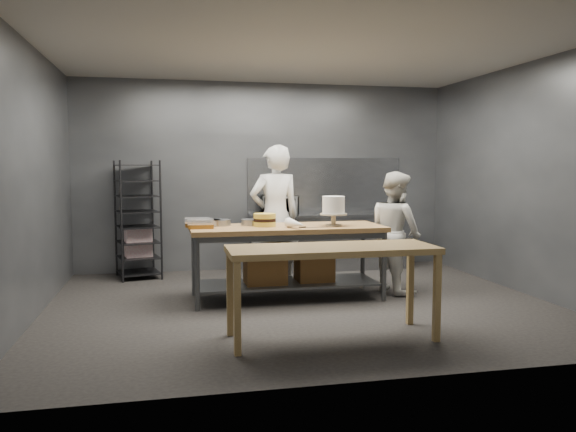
{
  "coord_description": "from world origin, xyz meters",
  "views": [
    {
      "loc": [
        -1.57,
        -6.49,
        1.67
      ],
      "look_at": [
        -0.11,
        0.27,
        1.05
      ],
      "focal_mm": 35.0,
      "sensor_mm": 36.0,
      "label": 1
    }
  ],
  "objects_px": {
    "chef_right": "(395,232)",
    "layer_cake": "(265,220)",
    "near_counter": "(332,255)",
    "microwave": "(280,205)",
    "chef_behind": "(275,217)",
    "frosted_cake_stand": "(333,207)",
    "speed_rack": "(138,221)",
    "work_table": "(287,254)"
  },
  "relations": [
    {
      "from": "near_counter",
      "to": "speed_rack",
      "type": "distance_m",
      "value": 4.0
    },
    {
      "from": "chef_right",
      "to": "microwave",
      "type": "xyz_separation_m",
      "value": [
        -1.21,
        1.78,
        0.25
      ]
    },
    {
      "from": "chef_right",
      "to": "layer_cake",
      "type": "distance_m",
      "value": 1.78
    },
    {
      "from": "work_table",
      "to": "near_counter",
      "type": "xyz_separation_m",
      "value": [
        0.08,
        -1.7,
        0.24
      ]
    },
    {
      "from": "chef_behind",
      "to": "frosted_cake_stand",
      "type": "distance_m",
      "value": 1.02
    },
    {
      "from": "work_table",
      "to": "frosted_cake_stand",
      "type": "relative_size",
      "value": 6.45
    },
    {
      "from": "work_table",
      "to": "near_counter",
      "type": "height_order",
      "value": "work_table"
    },
    {
      "from": "speed_rack",
      "to": "chef_right",
      "type": "height_order",
      "value": "speed_rack"
    },
    {
      "from": "speed_rack",
      "to": "frosted_cake_stand",
      "type": "distance_m",
      "value": 3.12
    },
    {
      "from": "speed_rack",
      "to": "layer_cake",
      "type": "distance_m",
      "value": 2.39
    },
    {
      "from": "chef_right",
      "to": "frosted_cake_stand",
      "type": "height_order",
      "value": "chef_right"
    },
    {
      "from": "speed_rack",
      "to": "chef_right",
      "type": "distance_m",
      "value": 3.78
    },
    {
      "from": "chef_behind",
      "to": "chef_right",
      "type": "height_order",
      "value": "chef_behind"
    },
    {
      "from": "microwave",
      "to": "work_table",
      "type": "bearing_deg",
      "value": -98.59
    },
    {
      "from": "chef_behind",
      "to": "microwave",
      "type": "height_order",
      "value": "chef_behind"
    },
    {
      "from": "chef_behind",
      "to": "frosted_cake_stand",
      "type": "bearing_deg",
      "value": 116.84
    },
    {
      "from": "near_counter",
      "to": "layer_cake",
      "type": "xyz_separation_m",
      "value": [
        -0.35,
        1.73,
        0.19
      ]
    },
    {
      "from": "work_table",
      "to": "frosted_cake_stand",
      "type": "distance_m",
      "value": 0.83
    },
    {
      "from": "chef_behind",
      "to": "chef_right",
      "type": "relative_size",
      "value": 1.22
    },
    {
      "from": "work_table",
      "to": "chef_right",
      "type": "relative_size",
      "value": 1.5
    },
    {
      "from": "microwave",
      "to": "layer_cake",
      "type": "relative_size",
      "value": 1.96
    },
    {
      "from": "near_counter",
      "to": "microwave",
      "type": "xyz_separation_m",
      "value": [
        0.2,
        3.57,
        0.24
      ]
    },
    {
      "from": "chef_right",
      "to": "frosted_cake_stand",
      "type": "relative_size",
      "value": 4.29
    },
    {
      "from": "speed_rack",
      "to": "chef_right",
      "type": "bearing_deg",
      "value": -26.64
    },
    {
      "from": "near_counter",
      "to": "chef_right",
      "type": "bearing_deg",
      "value": 51.79
    },
    {
      "from": "layer_cake",
      "to": "near_counter",
      "type": "bearing_deg",
      "value": -78.43
    },
    {
      "from": "near_counter",
      "to": "speed_rack",
      "type": "height_order",
      "value": "speed_rack"
    },
    {
      "from": "frosted_cake_stand",
      "to": "speed_rack",
      "type": "bearing_deg",
      "value": 142.39
    },
    {
      "from": "microwave",
      "to": "near_counter",
      "type": "bearing_deg",
      "value": -93.24
    },
    {
      "from": "work_table",
      "to": "chef_right",
      "type": "distance_m",
      "value": 1.51
    },
    {
      "from": "near_counter",
      "to": "microwave",
      "type": "relative_size",
      "value": 3.69
    },
    {
      "from": "frosted_cake_stand",
      "to": "layer_cake",
      "type": "height_order",
      "value": "frosted_cake_stand"
    },
    {
      "from": "near_counter",
      "to": "chef_behind",
      "type": "xyz_separation_m",
      "value": [
        -0.09,
        2.41,
        0.16
      ]
    },
    {
      "from": "layer_cake",
      "to": "chef_right",
      "type": "bearing_deg",
      "value": 1.99
    },
    {
      "from": "chef_behind",
      "to": "frosted_cake_stand",
      "type": "xyz_separation_m",
      "value": [
        0.59,
        -0.82,
        0.18
      ]
    },
    {
      "from": "chef_right",
      "to": "layer_cake",
      "type": "bearing_deg",
      "value": 78.28
    },
    {
      "from": "frosted_cake_stand",
      "to": "layer_cake",
      "type": "bearing_deg",
      "value": 170.57
    },
    {
      "from": "speed_rack",
      "to": "chef_behind",
      "type": "height_order",
      "value": "chef_behind"
    },
    {
      "from": "near_counter",
      "to": "frosted_cake_stand",
      "type": "relative_size",
      "value": 5.37
    },
    {
      "from": "work_table",
      "to": "frosted_cake_stand",
      "type": "bearing_deg",
      "value": -10.72
    },
    {
      "from": "work_table",
      "to": "chef_right",
      "type": "height_order",
      "value": "chef_right"
    },
    {
      "from": "near_counter",
      "to": "layer_cake",
      "type": "height_order",
      "value": "layer_cake"
    }
  ]
}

